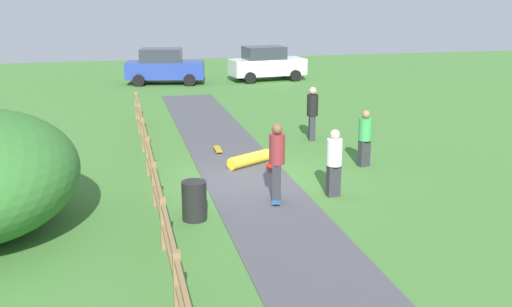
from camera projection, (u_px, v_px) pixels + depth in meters
The scene contains 12 objects.
ground_plane at pixel (249, 182), 16.24m from camera, with size 60.00×60.00×0.00m, color #427533.
asphalt_path at pixel (249, 182), 16.24m from camera, with size 2.40×28.00×0.02m, color #47474C.
wooden_fence at pixel (151, 164), 15.49m from camera, with size 0.12×18.12×1.10m.
trash_bin at pixel (194, 201), 13.48m from camera, with size 0.56×0.56×0.90m, color black.
skater_riding at pixel (277, 158), 14.42m from camera, with size 0.47×0.82×1.95m.
skater_fallen at pixel (251, 160), 17.62m from camera, with size 1.46×1.41×0.36m.
skateboard_loose at pixel (218, 149), 19.23m from camera, with size 0.23×0.81×0.08m.
bystander_green at pixel (365, 136), 17.47m from camera, with size 0.46×0.46×1.67m.
bystander_white at pixel (334, 160), 14.90m from camera, with size 0.42×0.42×1.72m.
bystander_black at pixel (312, 111), 20.45m from camera, with size 0.44×0.44×1.85m.
parked_car_blue at pixel (164, 66), 32.78m from camera, with size 4.44×2.58×1.92m.
parked_car_white at pixel (267, 63), 34.03m from camera, with size 4.37×2.38×1.92m.
Camera 1 is at (-3.36, -15.09, 5.03)m, focal length 42.23 mm.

